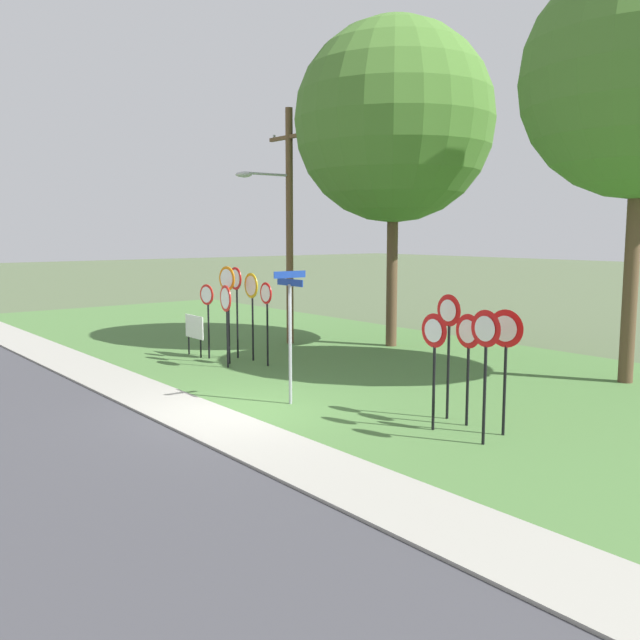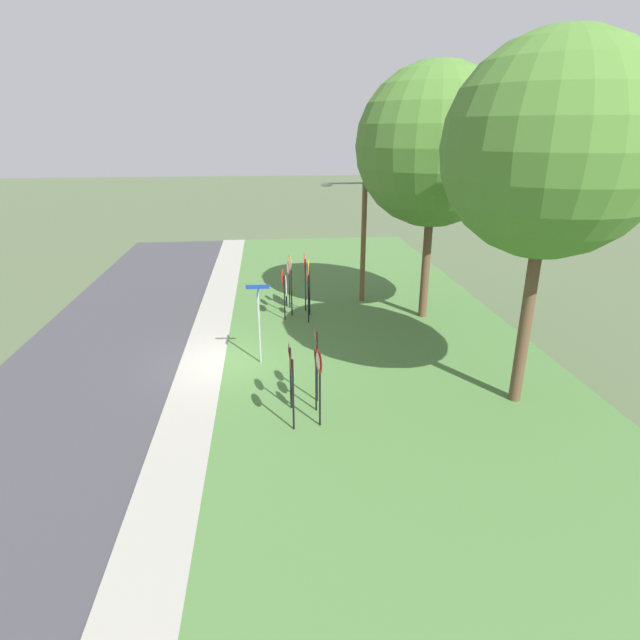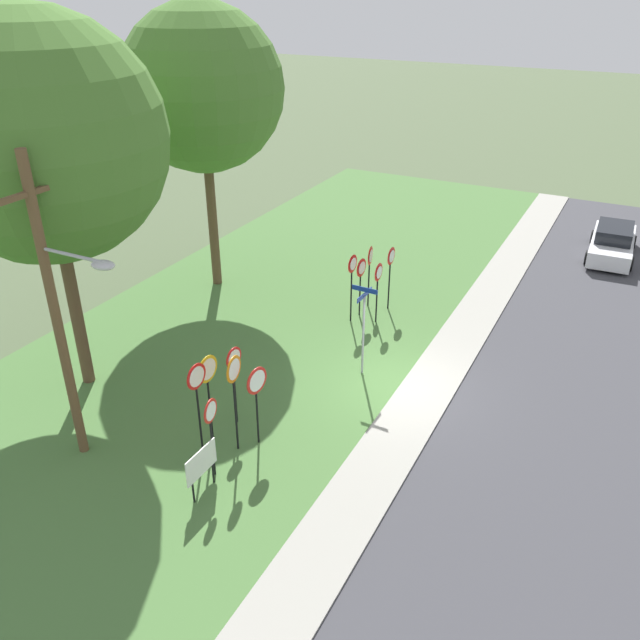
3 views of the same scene
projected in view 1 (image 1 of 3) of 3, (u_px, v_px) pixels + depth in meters
The scene contains 18 objects.
ground_plane at pixel (236, 414), 14.41m from camera, with size 160.00×160.00×0.00m, color #4C5B3D.
sidewalk_strip at pixel (202, 419), 13.91m from camera, with size 44.00×1.60×0.06m, color #99968C.
grass_median at pixel (430, 376), 18.13m from camera, with size 44.00×12.00×0.04m, color #477038.
stop_sign_near_left at pixel (228, 293), 19.45m from camera, with size 0.70×0.12×2.80m.
stop_sign_near_right at pixel (252, 297), 19.96m from camera, with size 0.74×0.11×2.59m.
stop_sign_far_left at pixel (266, 307), 19.16m from camera, with size 0.61×0.11×2.37m.
stop_sign_far_center at pixel (226, 308), 18.91m from camera, with size 0.73×0.14×2.32m.
stop_sign_far_right at pixel (236, 293), 20.35m from camera, with size 0.68×0.10×2.74m.
stop_sign_center_tall at pixel (207, 306), 20.33m from camera, with size 0.61×0.13×2.23m.
yield_sign_near_left at pixel (505, 342), 12.53m from camera, with size 0.70×0.13×2.36m.
yield_sign_near_right at pixel (434, 344), 12.88m from camera, with size 0.65×0.10×2.25m.
yield_sign_far_left at pixel (448, 327), 13.65m from camera, with size 0.65×0.11×2.54m.
yield_sign_far_right at pixel (485, 346), 11.96m from camera, with size 0.66×0.11×2.42m.
yield_sign_center at pixel (468, 344), 13.18m from camera, with size 0.67×0.12×2.20m.
street_name_post at pixel (290, 325), 14.89m from camera, with size 0.96×0.82×2.93m.
utility_pole at pixel (286, 218), 22.74m from camera, with size 2.10×2.19×7.81m.
notice_board at pixel (194, 329), 20.85m from camera, with size 1.10×0.06×1.25m.
oak_tree_left at pixel (394, 122), 21.93m from camera, with size 6.43×6.43×10.50m.
Camera 1 is at (12.05, -7.42, 3.79)m, focal length 38.45 mm.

